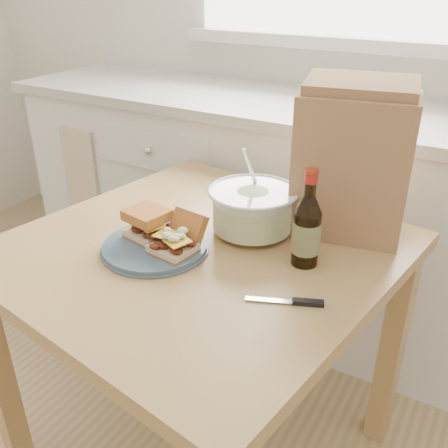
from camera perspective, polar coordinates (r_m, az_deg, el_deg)
The scene contains 9 objects.
cabinet_run at distance 2.12m, azimuth 7.93°, elevation 1.33°, with size 2.50×0.64×0.94m.
dining_table at distance 1.34m, azimuth -2.66°, elevation -6.57°, with size 1.04×1.04×0.76m.
plate at distance 1.26m, azimuth -7.89°, elevation -2.61°, with size 0.26×0.26×0.02m, color #445B6E.
sandwich_left at distance 1.28m, azimuth -8.73°, elevation 0.10°, with size 0.12×0.11×0.07m.
sandwich_right at distance 1.22m, azimuth -5.32°, elevation -1.60°, with size 0.11×0.15×0.08m.
coleslaw_bowl at distance 1.31m, azimuth 3.27°, elevation 1.44°, with size 0.24×0.24×0.23m.
beer_bottle at distance 1.17m, azimuth 9.43°, elevation -0.64°, with size 0.07×0.07×0.24m.
knife at distance 1.07m, azimuth 8.46°, elevation -8.79°, with size 0.16×0.08×0.01m.
paper_bag at distance 1.31m, azimuth 14.38°, elevation 6.43°, with size 0.28×0.18×0.37m, color #AC7853.
Camera 1 is at (0.70, -0.08, 1.39)m, focal length 40.00 mm.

